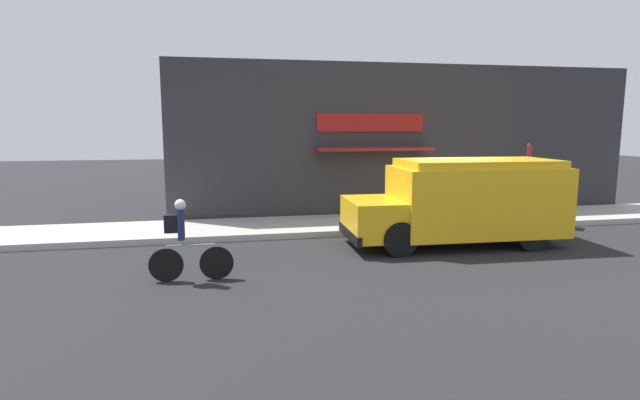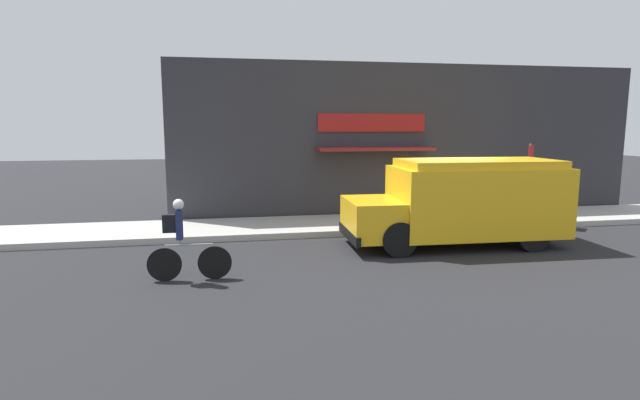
{
  "view_description": "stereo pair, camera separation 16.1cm",
  "coord_description": "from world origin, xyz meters",
  "px_view_note": "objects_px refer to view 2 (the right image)",
  "views": [
    {
      "loc": [
        -6.47,
        -13.31,
        3.1
      ],
      "look_at": [
        -3.82,
        -0.2,
        1.1
      ],
      "focal_mm": 28.0,
      "sensor_mm": 36.0,
      "label": 1
    },
    {
      "loc": [
        -6.32,
        -13.34,
        3.1
      ],
      "look_at": [
        -3.82,
        -0.2,
        1.1
      ],
      "focal_mm": 28.0,
      "sensor_mm": 36.0,
      "label": 2
    }
  ],
  "objects_px": {
    "cyclist": "(183,241)",
    "school_bus": "(463,201)",
    "stop_sign_post": "(530,169)",
    "trash_bin": "(403,205)"
  },
  "relations": [
    {
      "from": "cyclist",
      "to": "school_bus",
      "type": "bearing_deg",
      "value": 16.24
    },
    {
      "from": "stop_sign_post",
      "to": "trash_bin",
      "type": "height_order",
      "value": "stop_sign_post"
    },
    {
      "from": "school_bus",
      "to": "trash_bin",
      "type": "xyz_separation_m",
      "value": [
        -0.58,
        2.89,
        -0.55
      ]
    },
    {
      "from": "school_bus",
      "to": "stop_sign_post",
      "type": "distance_m",
      "value": 3.84
    },
    {
      "from": "cyclist",
      "to": "stop_sign_post",
      "type": "distance_m",
      "value": 10.85
    },
    {
      "from": "school_bus",
      "to": "cyclist",
      "type": "xyz_separation_m",
      "value": [
        -6.92,
        -1.77,
        -0.36
      ]
    },
    {
      "from": "cyclist",
      "to": "stop_sign_post",
      "type": "relative_size",
      "value": 0.7
    },
    {
      "from": "school_bus",
      "to": "stop_sign_post",
      "type": "relative_size",
      "value": 2.37
    },
    {
      "from": "school_bus",
      "to": "stop_sign_post",
      "type": "bearing_deg",
      "value": 34.25
    },
    {
      "from": "school_bus",
      "to": "trash_bin",
      "type": "relative_size",
      "value": 6.49
    }
  ]
}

